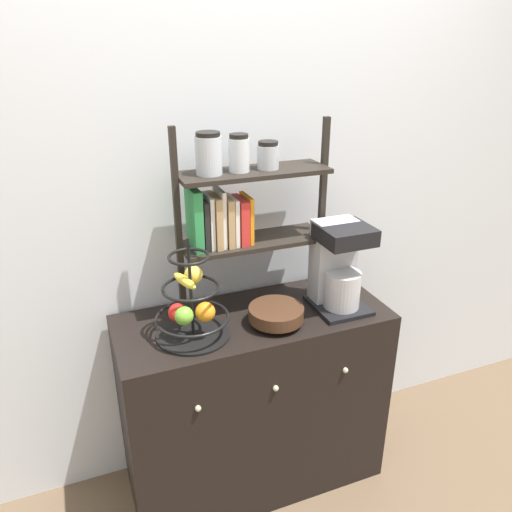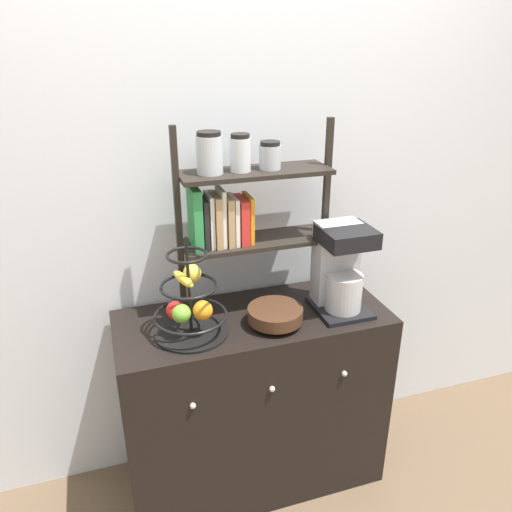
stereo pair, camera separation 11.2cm
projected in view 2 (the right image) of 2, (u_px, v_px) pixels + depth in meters
ground_plane at (270, 512)px, 2.22m from camera, size 12.00×12.00×0.00m
wall_back at (233, 199)px, 2.15m from camera, size 7.00×0.05×2.60m
sideboard at (253, 400)px, 2.25m from camera, size 1.14×0.49×0.88m
coffee_maker at (340, 268)px, 2.07m from camera, size 0.22×0.25×0.37m
fruit_stand at (189, 305)px, 1.90m from camera, size 0.29×0.29×0.41m
wooden_bowl at (275, 315)px, 2.00m from camera, size 0.22×0.22×0.07m
shelf_hutch at (236, 202)px, 1.96m from camera, size 0.64×0.20×0.78m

